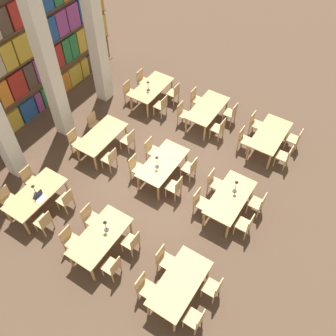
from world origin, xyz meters
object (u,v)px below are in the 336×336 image
object	(u,v)px
chair_1	(145,287)
reading_table_3	(100,237)
chair_9	(244,139)
chair_17	(136,167)
chair_3	(164,259)
chair_31	(95,124)
chair_8	(285,156)
chair_12	(113,267)
chair_16	(175,187)
chair_5	(200,202)
chair_30	(129,140)
reading_table_2	(270,135)
chair_11	(255,123)
chair_24	(44,222)
reading_table_0	(180,284)
chair_13	(70,240)
chair_23	(196,99)
chair_25	(8,199)
chair_18	(190,168)
chair_22	(231,113)
pillar_right	(94,26)
chair_14	(132,242)
desk_lamp_3	(34,188)
chair_2	(214,288)
reading_table_1	(230,198)
chair_20	(219,128)
chair_21	(183,113)
chair_6	(258,203)
chair_32	(161,105)
pillar_center	(46,59)
chair_10	(295,139)
reading_table_4	(163,164)
reading_table_7	(102,137)
desk_lamp_1	(105,224)
chair_33	(129,92)
reading_table_6	(36,195)
chair_7	(214,182)
chair_15	(90,217)
chair_28	(110,158)
desk_lamp_2	(157,160)
desk_lamp_4	(148,84)
chair_0	(196,319)
chair_34	(174,93)
reading_table_5	(207,109)
chair_26	(66,200)

from	to	relation	value
chair_1	reading_table_3	size ratio (longest dim) A/B	0.47
chair_9	chair_17	world-z (taller)	same
chair_1	chair_3	xyz separation A→B (m)	(0.90, 0.00, 0.00)
chair_31	chair_8	bearing A→B (deg)	108.98
chair_12	chair_16	world-z (taller)	same
chair_1	chair_31	bearing A→B (deg)	-128.92
chair_5	chair_30	bearing A→B (deg)	-105.71
chair_1	reading_table_2	size ratio (longest dim) A/B	0.47
chair_11	chair_24	distance (m)	7.79
reading_table_0	chair_8	size ratio (longest dim) A/B	2.11
chair_11	chair_13	world-z (taller)	same
chair_23	chair_25	world-z (taller)	same
chair_18	chair_22	xyz separation A→B (m)	(3.08, 0.07, 0.00)
pillar_right	chair_22	size ratio (longest dim) A/B	6.84
chair_14	desk_lamp_3	distance (m)	3.26
chair_2	chair_18	world-z (taller)	same
reading_table_1	chair_11	world-z (taller)	chair_11
chair_8	chair_20	world-z (taller)	same
pillar_right	chair_21	distance (m)	4.25
chair_6	chair_32	distance (m)	5.29
pillar_center	chair_10	bearing A→B (deg)	-64.02
chair_22	chair_5	bearing A→B (deg)	-166.49
chair_18	reading_table_4	bearing A→B (deg)	121.59
chair_10	chair_17	distance (m)	5.51
chair_2	reading_table_7	world-z (taller)	chair_2
desk_lamp_1	chair_33	xyz separation A→B (m)	(5.38, 3.22, -0.55)
chair_2	chair_30	distance (m)	5.78
chair_11	reading_table_6	size ratio (longest dim) A/B	0.47
chair_7	chair_2	bearing A→B (deg)	27.94
chair_23	desk_lamp_3	world-z (taller)	desk_lamp_3
chair_15	chair_28	bearing A→B (deg)	-156.03
desk_lamp_2	chair_30	size ratio (longest dim) A/B	0.56
reading_table_2	chair_30	size ratio (longest dim) A/B	2.11
desk_lamp_2	chair_22	world-z (taller)	desk_lamp_2
reading_table_1	chair_28	size ratio (longest dim) A/B	2.11
desk_lamp_3	reading_table_2	bearing A→B (deg)	-38.58
chair_25	desk_lamp_4	xyz separation A→B (m)	(6.24, -0.81, 0.54)
chair_20	chair_22	size ratio (longest dim) A/B	1.00
desk_lamp_4	chair_5	bearing A→B (deg)	-128.56
chair_0	desk_lamp_4	xyz separation A→B (m)	(6.27, 5.66, 0.54)
chair_20	chair_24	bearing A→B (deg)	158.24
chair_22	chair_34	distance (m)	2.38
reading_table_4	reading_table_7	world-z (taller)	same
chair_3	reading_table_1	distance (m)	2.66
chair_12	reading_table_5	bearing A→B (deg)	7.02
reading_table_0	chair_28	bearing A→B (deg)	59.28
chair_14	chair_22	size ratio (longest dim) A/B	1.00
chair_3	chair_26	size ratio (longest dim) A/B	1.00
chair_10	chair_13	xyz separation A→B (m)	(-7.05, 3.84, 0.00)
chair_16	chair_2	bearing A→B (deg)	-131.37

